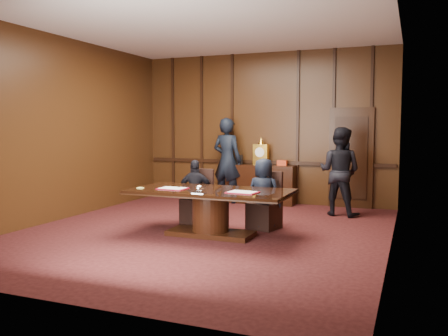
% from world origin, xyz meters
% --- Properties ---
extents(room, '(7.00, 7.04, 3.50)m').
position_xyz_m(room, '(0.07, 0.14, 1.72)').
color(room, black).
rests_on(room, ground).
extents(sideboard, '(1.60, 0.45, 1.54)m').
position_xyz_m(sideboard, '(0.00, 3.26, 0.49)').
color(sideboard, black).
rests_on(sideboard, ground).
extents(conference_table, '(2.62, 1.32, 0.76)m').
position_xyz_m(conference_table, '(0.23, -0.20, 0.51)').
color(conference_table, black).
rests_on(conference_table, ground).
extents(folder_left, '(0.46, 0.34, 0.02)m').
position_xyz_m(folder_left, '(-0.39, -0.34, 0.77)').
color(folder_left, maroon).
rests_on(folder_left, conference_table).
extents(folder_right, '(0.49, 0.37, 0.02)m').
position_xyz_m(folder_right, '(0.83, -0.34, 0.77)').
color(folder_right, maroon).
rests_on(folder_right, conference_table).
extents(inkstand, '(0.20, 0.14, 0.12)m').
position_xyz_m(inkstand, '(0.23, -0.65, 0.81)').
color(inkstand, white).
rests_on(inkstand, conference_table).
extents(notepad, '(0.10, 0.07, 0.01)m').
position_xyz_m(notepad, '(-0.93, -0.47, 0.77)').
color(notepad, '#FFF87C').
rests_on(notepad, conference_table).
extents(chair_left, '(0.51, 0.51, 0.99)m').
position_xyz_m(chair_left, '(-0.42, 0.68, 0.29)').
color(chair_left, black).
rests_on(chair_left, ground).
extents(chair_right, '(0.58, 0.58, 0.99)m').
position_xyz_m(chair_right, '(0.89, 0.68, 0.29)').
color(chair_right, black).
rests_on(chair_right, ground).
extents(signatory_left, '(0.75, 0.51, 1.18)m').
position_xyz_m(signatory_left, '(-0.42, 0.60, 0.59)').
color(signatory_left, black).
rests_on(signatory_left, ground).
extents(signatory_right, '(0.64, 0.44, 1.24)m').
position_xyz_m(signatory_right, '(0.88, 0.60, 0.62)').
color(signatory_right, black).
rests_on(signatory_right, ground).
extents(witness_left, '(0.79, 0.59, 1.99)m').
position_xyz_m(witness_left, '(-0.78, 3.10, 0.99)').
color(witness_left, black).
rests_on(witness_left, ground).
extents(witness_right, '(0.99, 0.85, 1.77)m').
position_xyz_m(witness_right, '(1.91, 2.43, 0.89)').
color(witness_right, black).
rests_on(witness_right, ground).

